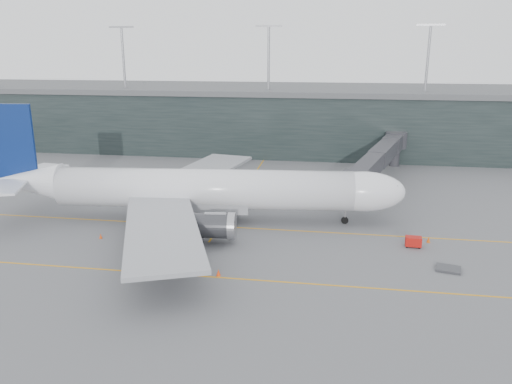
# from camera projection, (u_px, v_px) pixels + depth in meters

# --- Properties ---
(ground) EXTENTS (320.00, 320.00, 0.00)m
(ground) POSITION_uv_depth(u_px,v_px,m) (193.00, 216.00, 74.98)
(ground) COLOR #5D5D62
(ground) RESTS_ON ground
(taxiline_a) EXTENTS (160.00, 0.25, 0.02)m
(taxiline_a) POSITION_uv_depth(u_px,v_px,m) (185.00, 225.00, 71.18)
(taxiline_a) COLOR orange
(taxiline_a) RESTS_ON ground
(taxiline_b) EXTENTS (160.00, 0.25, 0.02)m
(taxiline_b) POSITION_uv_depth(u_px,v_px,m) (144.00, 272.00, 55.98)
(taxiline_b) COLOR orange
(taxiline_b) RESTS_ON ground
(taxiline_lead_main) EXTENTS (0.25, 60.00, 0.02)m
(taxiline_lead_main) POSITION_uv_depth(u_px,v_px,m) (248.00, 183.00, 93.23)
(taxiline_lead_main) COLOR orange
(taxiline_lead_main) RESTS_ON ground
(terminal) EXTENTS (240.00, 36.00, 29.00)m
(terminal) POSITION_uv_depth(u_px,v_px,m) (254.00, 116.00, 127.97)
(terminal) COLOR black
(terminal) RESTS_ON ground
(main_aircraft) EXTENTS (59.80, 55.96, 16.76)m
(main_aircraft) POSITION_uv_depth(u_px,v_px,m) (202.00, 190.00, 71.62)
(main_aircraft) COLOR white
(main_aircraft) RESTS_ON ground
(jet_bridge) EXTENTS (15.71, 47.11, 7.30)m
(jet_bridge) POSITION_uv_depth(u_px,v_px,m) (376.00, 152.00, 94.11)
(jet_bridge) COLOR #2E2E33
(jet_bridge) RESTS_ON ground
(gse_cart) EXTENTS (2.04, 1.37, 1.34)m
(gse_cart) POSITION_uv_depth(u_px,v_px,m) (413.00, 241.00, 62.98)
(gse_cart) COLOR #AD110C
(gse_cart) RESTS_ON ground
(baggage_dolly) EXTENTS (3.11, 2.72, 0.27)m
(baggage_dolly) POSITION_uv_depth(u_px,v_px,m) (448.00, 269.00, 56.50)
(baggage_dolly) COLOR #333438
(baggage_dolly) RESTS_ON ground
(uld_a) EXTENTS (2.00, 1.71, 1.61)m
(uld_a) POSITION_uv_depth(u_px,v_px,m) (177.00, 190.00, 85.57)
(uld_a) COLOR #333438
(uld_a) RESTS_ON ground
(uld_b) EXTENTS (2.22, 2.01, 1.65)m
(uld_b) POSITION_uv_depth(u_px,v_px,m) (203.00, 188.00, 86.59)
(uld_b) COLOR #333438
(uld_b) RESTS_ON ground
(uld_c) EXTENTS (2.19, 1.93, 1.70)m
(uld_c) POSITION_uv_depth(u_px,v_px,m) (211.00, 191.00, 84.93)
(uld_c) COLOR #333438
(uld_c) RESTS_ON ground
(cone_nose) EXTENTS (0.49, 0.49, 0.78)m
(cone_nose) POSITION_uv_depth(u_px,v_px,m) (429.00, 240.00, 64.55)
(cone_nose) COLOR #D24F0B
(cone_nose) RESTS_ON ground
(cone_wing_stbd) EXTENTS (0.49, 0.49, 0.78)m
(cone_wing_stbd) POSITION_uv_depth(u_px,v_px,m) (218.00, 272.00, 55.03)
(cone_wing_stbd) COLOR #F8420D
(cone_wing_stbd) RESTS_ON ground
(cone_wing_port) EXTENTS (0.40, 0.40, 0.64)m
(cone_wing_port) POSITION_uv_depth(u_px,v_px,m) (269.00, 199.00, 82.31)
(cone_wing_port) COLOR red
(cone_wing_port) RESTS_ON ground
(cone_tail) EXTENTS (0.42, 0.42, 0.66)m
(cone_tail) POSITION_uv_depth(u_px,v_px,m) (101.00, 236.00, 65.94)
(cone_tail) COLOR #E2440C
(cone_tail) RESTS_ON ground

